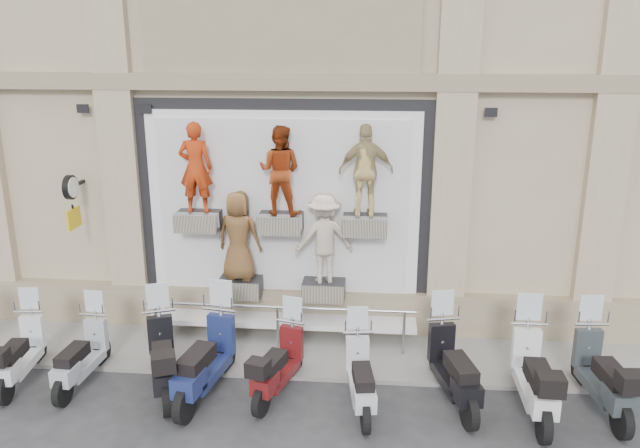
% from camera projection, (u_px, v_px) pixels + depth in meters
% --- Properties ---
extents(ground, '(90.00, 90.00, 0.00)m').
position_uv_depth(ground, '(258.00, 413.00, 9.66)').
color(ground, '#2F2F31').
rests_on(ground, ground).
extents(sidewalk, '(16.00, 2.20, 0.08)m').
position_uv_depth(sidewalk, '(279.00, 347.00, 11.65)').
color(sidewalk, gray).
rests_on(sidewalk, ground).
extents(building, '(14.00, 8.60, 12.00)m').
position_uv_depth(building, '(306.00, 22.00, 14.68)').
color(building, tan).
rests_on(building, ground).
extents(shop_vitrine, '(5.60, 0.91, 4.30)m').
position_uv_depth(shop_vitrine, '(286.00, 218.00, 11.61)').
color(shop_vitrine, black).
rests_on(shop_vitrine, ground).
extents(guard_rail, '(5.06, 0.10, 0.93)m').
position_uv_depth(guard_rail, '(278.00, 329.00, 11.44)').
color(guard_rail, '#9EA0A5').
rests_on(guard_rail, ground).
extents(clock_sign_bracket, '(0.10, 0.80, 1.02)m').
position_uv_depth(clock_sign_bracket, '(72.00, 195.00, 11.57)').
color(clock_sign_bracket, black).
rests_on(clock_sign_bracket, ground).
extents(scooter_b, '(0.74, 1.86, 1.47)m').
position_uv_depth(scooter_b, '(18.00, 342.00, 10.34)').
color(scooter_b, silver).
rests_on(scooter_b, ground).
extents(scooter_c, '(0.61, 1.81, 1.45)m').
position_uv_depth(scooter_c, '(80.00, 345.00, 10.27)').
color(scooter_c, '#979BA4').
rests_on(scooter_c, ground).
extents(scooter_d, '(1.28, 2.09, 1.64)m').
position_uv_depth(scooter_d, '(162.00, 345.00, 10.05)').
color(scooter_d, black).
rests_on(scooter_d, ground).
extents(scooter_e, '(0.98, 2.22, 1.74)m').
position_uv_depth(scooter_e, '(205.00, 347.00, 9.90)').
color(scooter_e, navy).
rests_on(scooter_e, ground).
extents(scooter_f, '(0.99, 1.89, 1.48)m').
position_uv_depth(scooter_f, '(278.00, 353.00, 9.97)').
color(scooter_f, '#550E10').
rests_on(scooter_f, ground).
extents(scooter_g, '(0.77, 1.85, 1.46)m').
position_uv_depth(scooter_g, '(361.00, 366.00, 9.60)').
color(scooter_g, '#B4B6BB').
rests_on(scooter_g, ground).
extents(scooter_h, '(1.04, 2.10, 1.64)m').
position_uv_depth(scooter_h, '(454.00, 355.00, 9.73)').
color(scooter_h, black).
rests_on(scooter_h, ground).
extents(scooter_i, '(0.64, 2.10, 1.70)m').
position_uv_depth(scooter_i, '(535.00, 363.00, 9.45)').
color(scooter_i, silver).
rests_on(scooter_i, ground).
extents(scooter_j, '(0.76, 2.06, 1.64)m').
position_uv_depth(scooter_j, '(604.00, 362.00, 9.54)').
color(scooter_j, '#2B3135').
rests_on(scooter_j, ground).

